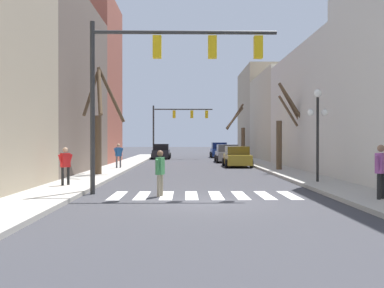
# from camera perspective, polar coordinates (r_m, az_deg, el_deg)

# --- Properties ---
(ground_plane) EXTENTS (240.00, 240.00, 0.00)m
(ground_plane) POSITION_cam_1_polar(r_m,az_deg,el_deg) (14.59, 1.82, -7.49)
(ground_plane) COLOR #38383D
(sidewalk_left) EXTENTS (2.26, 90.00, 0.15)m
(sidewalk_left) POSITION_cam_1_polar(r_m,az_deg,el_deg) (15.36, -19.45, -6.84)
(sidewalk_left) COLOR #ADA89E
(sidewalk_left) RESTS_ON ground_plane
(sidewalk_right) EXTENTS (2.26, 90.00, 0.15)m
(sidewalk_right) POSITION_cam_1_polar(r_m,az_deg,el_deg) (15.84, 22.40, -6.62)
(sidewalk_right) COLOR #ADA89E
(sidewalk_right) RESTS_ON ground_plane
(building_row_left) EXTENTS (6.00, 34.39, 13.95)m
(building_row_left) POSITION_cam_1_polar(r_m,az_deg,el_deg) (27.76, -20.00, 8.94)
(building_row_left) COLOR tan
(building_row_left) RESTS_ON ground_plane
(building_row_right) EXTENTS (6.00, 54.36, 12.20)m
(building_row_right) POSITION_cam_1_polar(r_m,az_deg,el_deg) (36.48, 15.68, 5.34)
(building_row_right) COLOR beige
(building_row_right) RESTS_ON ground_plane
(crosswalk_stripes) EXTENTS (6.75, 2.60, 0.01)m
(crosswalk_stripes) POSITION_cam_1_polar(r_m,az_deg,el_deg) (16.55, 1.50, -6.53)
(crosswalk_stripes) COLOR white
(crosswalk_stripes) RESTS_ON ground_plane
(traffic_signal_near) EXTENTS (7.01, 0.28, 6.48)m
(traffic_signal_near) POSITION_cam_1_polar(r_m,az_deg,el_deg) (17.13, -4.00, 9.86)
(traffic_signal_near) COLOR #2D2D2D
(traffic_signal_near) RESTS_ON ground_plane
(traffic_signal_far) EXTENTS (6.55, 0.28, 5.81)m
(traffic_signal_far) POSITION_cam_1_polar(r_m,az_deg,el_deg) (49.14, -2.05, 3.15)
(traffic_signal_far) COLOR #2D2D2D
(traffic_signal_far) RESTS_ON ground_plane
(street_lamp_right_corner) EXTENTS (0.95, 0.36, 4.17)m
(street_lamp_right_corner) POSITION_cam_1_polar(r_m,az_deg,el_deg) (21.09, 15.66, 3.42)
(street_lamp_right_corner) COLOR black
(street_lamp_right_corner) RESTS_ON sidewalk_right
(car_parked_left_near) EXTENTS (2.00, 4.57, 1.62)m
(car_parked_left_near) POSITION_cam_1_polar(r_m,az_deg,el_deg) (48.92, -3.92, -1.00)
(car_parked_left_near) COLOR black
(car_parked_left_near) RESTS_ON ground_plane
(car_parked_right_mid) EXTENTS (2.20, 4.28, 1.62)m
(car_parked_right_mid) POSITION_cam_1_polar(r_m,az_deg,el_deg) (41.43, 4.49, -1.26)
(car_parked_right_mid) COLOR gray
(car_parked_right_mid) RESTS_ON ground_plane
(car_driving_away_lane) EXTENTS (2.04, 4.19, 1.55)m
(car_driving_away_lane) POSITION_cam_1_polar(r_m,az_deg,el_deg) (34.32, 5.74, -1.68)
(car_driving_away_lane) COLOR #A38423
(car_driving_away_lane) RESTS_ON ground_plane
(car_parked_right_far) EXTENTS (2.03, 4.23, 1.76)m
(car_parked_right_far) POSITION_cam_1_polar(r_m,az_deg,el_deg) (52.53, 3.45, -0.84)
(car_parked_right_far) COLOR navy
(car_parked_right_far) RESTS_ON ground_plane
(pedestrian_waiting_at_curb) EXTENTS (0.62, 0.49, 1.64)m
(pedestrian_waiting_at_curb) POSITION_cam_1_polar(r_m,az_deg,el_deg) (30.94, -9.31, -1.20)
(pedestrian_waiting_at_curb) COLOR #4C4C51
(pedestrian_waiting_at_curb) RESTS_ON sidewalk_left
(pedestrian_near_right_corner) EXTENTS (0.60, 0.58, 1.73)m
(pedestrian_near_right_corner) POSITION_cam_1_polar(r_m,az_deg,el_deg) (15.50, 22.86, -2.70)
(pedestrian_near_right_corner) COLOR black
(pedestrian_near_right_corner) RESTS_ON sidewalk_right
(pedestrian_on_left_sidewalk) EXTENTS (0.53, 0.54, 1.57)m
(pedestrian_on_left_sidewalk) POSITION_cam_1_polar(r_m,az_deg,el_deg) (19.47, -15.78, -2.31)
(pedestrian_on_left_sidewalk) COLOR black
(pedestrian_on_left_sidewalk) RESTS_ON sidewalk_left
(pedestrian_crossing_street) EXTENTS (0.33, 0.70, 1.66)m
(pedestrian_crossing_street) POSITION_cam_1_polar(r_m,az_deg,el_deg) (16.21, -4.07, -3.20)
(pedestrian_crossing_street) COLOR #7A705B
(pedestrian_crossing_street) RESTS_ON ground_plane
(street_tree_right_near) EXTENTS (2.09, 1.29, 5.59)m
(street_tree_right_near) POSITION_cam_1_polar(r_m,az_deg,el_deg) (29.36, 11.61, 1.86)
(street_tree_right_near) COLOR brown
(street_tree_right_near) RESTS_ON sidewalk_right
(street_tree_left_far) EXTENTS (2.01, 2.25, 5.72)m
(street_tree_left_far) POSITION_cam_1_polar(r_m,az_deg,el_deg) (47.34, 6.13, 1.29)
(street_tree_left_far) COLOR brown
(street_tree_left_far) RESTS_ON sidewalk_right
(street_tree_right_far) EXTENTS (2.01, 3.82, 5.96)m
(street_tree_right_far) POSITION_cam_1_polar(r_m,az_deg,el_deg) (25.19, -11.67, 2.72)
(street_tree_right_far) COLOR brown
(street_tree_right_far) RESTS_ON sidewalk_left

